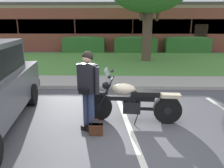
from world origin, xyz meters
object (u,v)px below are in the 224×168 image
motorcycle (136,101)px  rider_person (88,85)px  handbag (96,128)px  hedge_center_left (135,44)px  hedge_left (84,44)px  hedge_center_right (188,44)px  brick_building (129,26)px

motorcycle → rider_person: bearing=-157.8°
handbag → hedge_center_left: hedge_center_left is taller
hedge_left → hedge_center_left: size_ratio=0.99×
handbag → motorcycle: bearing=38.2°
rider_person → hedge_left: size_ratio=0.54×
motorcycle → hedge_center_right: size_ratio=0.67×
rider_person → handbag: bearing=-56.0°
motorcycle → rider_person: 1.24m
hedge_left → brick_building: (3.72, 6.50, 1.21)m
rider_person → hedge_center_right: size_ratio=0.51×
hedge_center_left → hedge_center_right: bearing=0.0°
motorcycle → hedge_left: motorcycle is taller
handbag → brick_building: size_ratio=0.01×
rider_person → hedge_center_left: size_ratio=0.53×
motorcycle → rider_person: size_ratio=1.32×
motorcycle → handbag: motorcycle is taller
handbag → hedge_left: bearing=99.4°
motorcycle → brick_building: bearing=87.8°
handbag → hedge_left: 13.00m
hedge_center_right → hedge_left: bearing=-180.0°
hedge_left → brick_building: bearing=60.2°
hedge_left → motorcycle: bearing=-76.1°
handbag → hedge_center_left: bearing=82.0°
handbag → hedge_center_right: (5.71, 12.82, 0.51)m
rider_person → brick_building: size_ratio=0.06×
rider_person → brick_building: 19.16m
rider_person → hedge_center_left: 12.71m
motorcycle → brick_building: brick_building is taller
handbag → hedge_center_left: size_ratio=0.11×
rider_person → hedge_center_right: bearing=64.9°
motorcycle → rider_person: (-1.05, -0.43, 0.50)m
hedge_left → brick_building: size_ratio=0.12×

